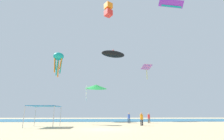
{
  "coord_description": "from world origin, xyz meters",
  "views": [
    {
      "loc": [
        -0.36,
        -18.16,
        1.51
      ],
      "look_at": [
        1.09,
        9.66,
        8.74
      ],
      "focal_mm": 27.26,
      "sensor_mm": 36.0,
      "label": 1
    }
  ],
  "objects_px": {
    "kite_inflatable_black": "(113,54)",
    "kite_diamond_pink": "(147,68)",
    "kite_delta_green": "(96,87)",
    "canopy_tent": "(45,107)",
    "person_central": "(142,118)",
    "person_leftmost": "(149,117)",
    "kite_parafoil_purple": "(171,4)",
    "kite_octopus_teal": "(58,58)",
    "person_near_tent": "(129,117)",
    "kite_box_orange": "(108,10)"
  },
  "relations": [
    {
      "from": "kite_inflatable_black",
      "to": "kite_diamond_pink",
      "type": "bearing_deg",
      "value": 175.64
    },
    {
      "from": "kite_delta_green",
      "to": "kite_inflatable_black",
      "type": "relative_size",
      "value": 0.77
    },
    {
      "from": "canopy_tent",
      "to": "kite_diamond_pink",
      "type": "distance_m",
      "value": 32.62
    },
    {
      "from": "kite_inflatable_black",
      "to": "person_central",
      "type": "bearing_deg",
      "value": 81.29
    },
    {
      "from": "kite_delta_green",
      "to": "kite_diamond_pink",
      "type": "height_order",
      "value": "kite_diamond_pink"
    },
    {
      "from": "person_leftmost",
      "to": "kite_parafoil_purple",
      "type": "height_order",
      "value": "kite_parafoil_purple"
    },
    {
      "from": "person_central",
      "to": "kite_delta_green",
      "type": "bearing_deg",
      "value": 80.63
    },
    {
      "from": "person_leftmost",
      "to": "person_central",
      "type": "distance_m",
      "value": 7.06
    },
    {
      "from": "person_central",
      "to": "kite_diamond_pink",
      "type": "relative_size",
      "value": 0.43
    },
    {
      "from": "person_leftmost",
      "to": "kite_diamond_pink",
      "type": "distance_m",
      "value": 20.45
    },
    {
      "from": "kite_octopus_teal",
      "to": "kite_parafoil_purple",
      "type": "bearing_deg",
      "value": -159.64
    },
    {
      "from": "canopy_tent",
      "to": "person_near_tent",
      "type": "relative_size",
      "value": 1.95
    },
    {
      "from": "person_leftmost",
      "to": "kite_box_orange",
      "type": "height_order",
      "value": "kite_box_orange"
    },
    {
      "from": "kite_box_orange",
      "to": "kite_inflatable_black",
      "type": "height_order",
      "value": "kite_box_orange"
    },
    {
      "from": "kite_diamond_pink",
      "to": "kite_inflatable_black",
      "type": "xyz_separation_m",
      "value": [
        -9.48,
        -2.02,
        3.13
      ]
    },
    {
      "from": "person_leftmost",
      "to": "kite_box_orange",
      "type": "xyz_separation_m",
      "value": [
        -7.25,
        -4.55,
        17.82
      ]
    },
    {
      "from": "kite_delta_green",
      "to": "kite_box_orange",
      "type": "distance_m",
      "value": 16.49
    },
    {
      "from": "kite_parafoil_purple",
      "to": "person_leftmost",
      "type": "bearing_deg",
      "value": 179.99
    },
    {
      "from": "person_leftmost",
      "to": "kite_delta_green",
      "type": "relative_size",
      "value": 0.32
    },
    {
      "from": "canopy_tent",
      "to": "kite_box_orange",
      "type": "height_order",
      "value": "kite_box_orange"
    },
    {
      "from": "canopy_tent",
      "to": "kite_parafoil_purple",
      "type": "relative_size",
      "value": 0.76
    },
    {
      "from": "kite_parafoil_purple",
      "to": "kite_box_orange",
      "type": "bearing_deg",
      "value": -145.93
    },
    {
      "from": "canopy_tent",
      "to": "kite_box_orange",
      "type": "bearing_deg",
      "value": 26.79
    },
    {
      "from": "kite_delta_green",
      "to": "kite_octopus_teal",
      "type": "bearing_deg",
      "value": -135.22
    },
    {
      "from": "person_leftmost",
      "to": "canopy_tent",
      "type": "bearing_deg",
      "value": -96.87
    },
    {
      "from": "person_central",
      "to": "kite_parafoil_purple",
      "type": "distance_m",
      "value": 23.03
    },
    {
      "from": "kite_diamond_pink",
      "to": "kite_parafoil_purple",
      "type": "height_order",
      "value": "kite_parafoil_purple"
    },
    {
      "from": "kite_inflatable_black",
      "to": "person_leftmost",
      "type": "bearing_deg",
      "value": 95.85
    },
    {
      "from": "canopy_tent",
      "to": "kite_delta_green",
      "type": "distance_m",
      "value": 17.26
    },
    {
      "from": "person_central",
      "to": "kite_parafoil_purple",
      "type": "height_order",
      "value": "kite_parafoil_purple"
    },
    {
      "from": "person_near_tent",
      "to": "kite_delta_green",
      "type": "relative_size",
      "value": 0.32
    },
    {
      "from": "canopy_tent",
      "to": "kite_diamond_pink",
      "type": "height_order",
      "value": "kite_diamond_pink"
    },
    {
      "from": "kite_diamond_pink",
      "to": "kite_box_orange",
      "type": "bearing_deg",
      "value": -130.96
    },
    {
      "from": "kite_box_orange",
      "to": "kite_octopus_teal",
      "type": "bearing_deg",
      "value": 122.52
    },
    {
      "from": "person_leftmost",
      "to": "person_central",
      "type": "bearing_deg",
      "value": -58.94
    },
    {
      "from": "person_near_tent",
      "to": "person_central",
      "type": "height_order",
      "value": "person_central"
    },
    {
      "from": "canopy_tent",
      "to": "kite_diamond_pink",
      "type": "bearing_deg",
      "value": 50.98
    },
    {
      "from": "kite_box_orange",
      "to": "kite_diamond_pink",
      "type": "height_order",
      "value": "kite_box_orange"
    },
    {
      "from": "canopy_tent",
      "to": "person_leftmost",
      "type": "xyz_separation_m",
      "value": [
        15.06,
        8.5,
        -1.38
      ]
    },
    {
      "from": "canopy_tent",
      "to": "person_leftmost",
      "type": "height_order",
      "value": "canopy_tent"
    },
    {
      "from": "person_near_tent",
      "to": "kite_box_orange",
      "type": "relative_size",
      "value": 0.72
    },
    {
      "from": "kite_diamond_pink",
      "to": "kite_parafoil_purple",
      "type": "relative_size",
      "value": 0.92
    },
    {
      "from": "person_central",
      "to": "kite_box_orange",
      "type": "height_order",
      "value": "kite_box_orange"
    },
    {
      "from": "person_near_tent",
      "to": "kite_inflatable_black",
      "type": "relative_size",
      "value": 0.25
    },
    {
      "from": "person_leftmost",
      "to": "kite_inflatable_black",
      "type": "xyz_separation_m",
      "value": [
        -5.38,
        13.13,
        16.23
      ]
    },
    {
      "from": "person_central",
      "to": "kite_parafoil_purple",
      "type": "relative_size",
      "value": 0.39
    },
    {
      "from": "person_near_tent",
      "to": "kite_delta_green",
      "type": "distance_m",
      "value": 11.56
    },
    {
      "from": "person_near_tent",
      "to": "kite_octopus_teal",
      "type": "relative_size",
      "value": 0.39
    },
    {
      "from": "kite_octopus_teal",
      "to": "person_near_tent",
      "type": "bearing_deg",
      "value": -155.49
    },
    {
      "from": "kite_inflatable_black",
      "to": "canopy_tent",
      "type": "bearing_deg",
      "value": 49.47
    }
  ]
}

